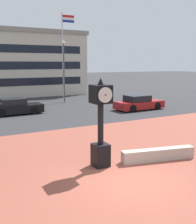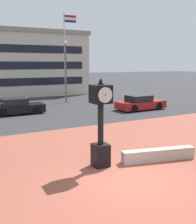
# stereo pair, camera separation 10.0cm
# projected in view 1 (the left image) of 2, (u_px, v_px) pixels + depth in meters

# --- Properties ---
(ground_plane) EXTENTS (200.00, 200.00, 0.00)m
(ground_plane) POSITION_uv_depth(u_px,v_px,m) (129.00, 181.00, 9.49)
(ground_plane) COLOR #2D2D30
(plaza_brick_paving) EXTENTS (44.00, 12.28, 0.01)m
(plaza_brick_paving) POSITION_uv_depth(u_px,v_px,m) (99.00, 162.00, 11.34)
(plaza_brick_paving) COLOR brown
(plaza_brick_paving) RESTS_ON ground
(planter_wall) EXTENTS (3.21, 1.13, 0.50)m
(planter_wall) POSITION_uv_depth(u_px,v_px,m) (158.00, 155.00, 11.51)
(planter_wall) COLOR #ADA393
(planter_wall) RESTS_ON ground
(street_clock) EXTENTS (0.71, 0.82, 3.50)m
(street_clock) POSITION_uv_depth(u_px,v_px,m) (101.00, 123.00, 10.60)
(street_clock) COLOR black
(street_clock) RESTS_ON ground
(car_street_near) EXTENTS (4.17, 1.87, 1.28)m
(car_street_near) POSITION_uv_depth(u_px,v_px,m) (15.00, 107.00, 21.89)
(car_street_near) COLOR black
(car_street_near) RESTS_ON ground
(car_street_mid) EXTENTS (4.42, 2.01, 1.28)m
(car_street_mid) POSITION_uv_depth(u_px,v_px,m) (139.00, 103.00, 24.10)
(car_street_mid) COLOR maroon
(car_street_mid) RESTS_ON ground
(flagpole_primary) EXTENTS (1.54, 0.14, 9.66)m
(flagpole_primary) POSITION_uv_depth(u_px,v_px,m) (64.00, 50.00, 31.27)
(flagpole_primary) COLOR silver
(flagpole_primary) RESTS_ON ground
(street_lamp_post) EXTENTS (0.36, 0.36, 6.27)m
(street_lamp_post) POSITION_uv_depth(u_px,v_px,m) (64.00, 65.00, 28.05)
(street_lamp_post) COLOR #4C4C51
(street_lamp_post) RESTS_ON ground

